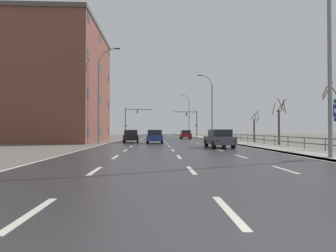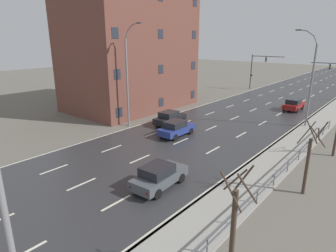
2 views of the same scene
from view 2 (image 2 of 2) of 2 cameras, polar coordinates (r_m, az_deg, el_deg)
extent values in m
cube|color=#666056|center=(42.95, 18.19, 3.66)|extent=(160.00, 160.00, 0.12)
cube|color=#303033|center=(54.09, 23.05, 5.82)|extent=(14.00, 120.00, 0.02)
cube|color=beige|center=(22.80, -21.83, -8.05)|extent=(0.16, 2.20, 0.01)
cube|color=beige|center=(25.48, -11.20, -4.47)|extent=(0.16, 2.20, 0.01)
cube|color=beige|center=(28.94, -2.93, -1.54)|extent=(0.16, 2.20, 0.01)
cube|color=beige|center=(32.92, 3.45, 0.75)|extent=(0.16, 2.20, 0.01)
cube|color=beige|center=(37.26, 8.41, 2.52)|extent=(0.16, 2.20, 0.01)
cube|color=beige|center=(41.85, 12.31, 3.90)|extent=(0.16, 2.20, 0.01)
cube|color=beige|center=(46.61, 15.44, 4.99)|extent=(0.16, 2.20, 0.01)
cube|color=beige|center=(51.50, 17.99, 5.86)|extent=(0.16, 2.20, 0.01)
cube|color=beige|center=(56.48, 20.10, 6.58)|extent=(0.16, 2.20, 0.01)
cube|color=beige|center=(61.53, 21.87, 7.17)|extent=(0.16, 2.20, 0.01)
cube|color=beige|center=(66.64, 23.37, 7.66)|extent=(0.16, 2.20, 0.01)
cube|color=beige|center=(71.79, 24.66, 8.08)|extent=(0.16, 2.20, 0.01)
cube|color=beige|center=(76.97, 25.78, 8.44)|extent=(0.16, 2.20, 0.01)
cube|color=beige|center=(82.18, 26.76, 8.75)|extent=(0.16, 2.20, 0.01)
cube|color=beige|center=(87.42, 27.63, 9.03)|extent=(0.16, 2.20, 0.01)
cube|color=beige|center=(92.67, 28.40, 9.27)|extent=(0.16, 2.20, 0.01)
cube|color=beige|center=(97.94, 29.08, 9.48)|extent=(0.16, 2.20, 0.01)
cube|color=beige|center=(103.22, 29.70, 9.67)|extent=(0.16, 2.20, 0.01)
cube|color=beige|center=(108.52, 30.25, 9.84)|extent=(0.16, 2.20, 0.01)
cube|color=beige|center=(20.03, -16.88, -11.07)|extent=(0.16, 2.20, 0.01)
cube|color=beige|center=(23.04, -5.64, -6.58)|extent=(0.16, 2.20, 0.01)
cube|color=beige|center=(26.81, 2.59, -3.06)|extent=(0.16, 2.20, 0.01)
cube|color=beige|center=(31.06, 8.65, -0.41)|extent=(0.16, 2.20, 0.01)
cube|color=beige|center=(35.63, 13.19, 1.58)|extent=(0.16, 2.20, 0.01)
cube|color=beige|center=(40.40, 16.69, 3.11)|extent=(0.16, 2.20, 0.01)
cube|color=beige|center=(45.32, 19.45, 4.30)|extent=(0.16, 2.20, 0.01)
cube|color=beige|center=(50.33, 21.67, 5.25)|extent=(0.16, 2.20, 0.01)
cube|color=beige|center=(55.42, 23.49, 6.02)|extent=(0.16, 2.20, 0.01)
cube|color=beige|center=(60.56, 25.01, 6.66)|extent=(0.16, 2.20, 0.01)
cube|color=beige|center=(65.74, 26.29, 7.19)|extent=(0.16, 2.20, 0.01)
cube|color=beige|center=(70.95, 27.38, 7.64)|extent=(0.16, 2.20, 0.01)
cube|color=beige|center=(76.19, 28.33, 8.03)|extent=(0.16, 2.20, 0.01)
cube|color=beige|center=(81.46, 29.16, 8.37)|extent=(0.16, 2.20, 0.01)
cube|color=beige|center=(86.73, 29.88, 8.66)|extent=(0.16, 2.20, 0.01)
cube|color=beige|center=(92.03, 30.53, 8.92)|extent=(0.16, 2.20, 0.01)
cube|color=beige|center=(17.52, -10.27, -14.88)|extent=(0.16, 2.20, 0.01)
cube|color=beige|center=(20.90, 1.22, -9.06)|extent=(0.16, 2.20, 0.01)
cube|color=beige|center=(24.99, 9.01, -4.78)|extent=(0.16, 2.20, 0.01)
cube|color=beige|center=(29.51, 14.44, -1.70)|extent=(0.16, 2.20, 0.01)
cube|color=beige|center=(34.28, 18.39, 0.55)|extent=(0.16, 2.20, 0.01)
cube|color=beige|center=(39.22, 21.36, 2.25)|extent=(0.16, 2.20, 0.01)
cube|color=beige|center=(44.27, 23.67, 3.56)|extent=(0.16, 2.20, 0.01)
cube|color=beige|center=(49.39, 25.50, 4.59)|extent=(0.16, 2.20, 0.01)
cube|color=beige|center=(54.56, 26.99, 5.43)|extent=(0.16, 2.20, 0.01)
cube|color=beige|center=(59.78, 28.23, 6.12)|extent=(0.16, 2.20, 0.01)
cube|color=beige|center=(65.02, 29.27, 6.69)|extent=(0.16, 2.20, 0.01)
cube|color=beige|center=(70.29, 30.16, 7.18)|extent=(0.16, 2.20, 0.01)
cube|color=beige|center=(52.58, 30.16, 4.61)|extent=(0.16, 120.00, 0.01)
cube|color=beige|center=(56.40, 16.40, 6.90)|extent=(0.16, 120.00, 0.01)
cube|color=slate|center=(52.54, 30.41, 4.60)|extent=(0.16, 120.00, 0.12)
cube|color=#515459|center=(17.44, 17.53, -12.08)|extent=(0.06, 37.29, 0.08)
cube|color=#515459|center=(17.64, 17.41, -13.22)|extent=(0.06, 37.29, 0.08)
cylinder|color=#515459|center=(13.66, 7.87, -22.71)|extent=(0.07, 0.07, 1.00)
cylinder|color=#515459|center=(15.56, 13.37, -17.49)|extent=(0.07, 0.07, 1.00)
cylinder|color=#515459|center=(17.66, 17.40, -13.37)|extent=(0.07, 0.07, 1.00)
cylinder|color=#515459|center=(19.90, 20.45, -10.09)|extent=(0.07, 0.07, 1.00)
cylinder|color=#515459|center=(22.22, 22.83, -7.47)|extent=(0.07, 0.07, 1.00)
cylinder|color=#515459|center=(24.62, 24.73, -5.35)|extent=(0.07, 0.07, 1.00)
cylinder|color=#515459|center=(27.07, 26.28, -3.60)|extent=(0.07, 0.07, 1.00)
cylinder|color=#515459|center=(29.55, 27.57, -2.14)|extent=(0.07, 0.07, 1.00)
cylinder|color=#515459|center=(32.07, 28.65, -0.91)|extent=(0.07, 0.07, 1.00)
cylinder|color=#515459|center=(34.60, 29.58, 0.14)|extent=(0.07, 0.07, 1.00)
cylinder|color=slate|center=(9.20, -29.72, -16.14)|extent=(0.20, 0.20, 8.99)
cylinder|color=slate|center=(33.91, 26.68, 6.97)|extent=(0.20, 0.20, 8.71)
cylinder|color=slate|center=(33.61, 27.46, 15.00)|extent=(0.47, 0.11, 0.85)
cylinder|color=slate|center=(33.74, 26.68, 16.22)|extent=(0.79, 0.11, 0.60)
cylinder|color=slate|center=(33.96, 25.40, 16.94)|extent=(0.89, 0.11, 0.26)
cube|color=#333335|center=(34.08, 24.68, 17.06)|extent=(0.56, 0.24, 0.12)
cylinder|color=slate|center=(31.01, -8.16, 8.29)|extent=(0.20, 0.20, 9.23)
cylinder|color=slate|center=(30.53, -8.31, 17.64)|extent=(0.49, 0.11, 0.88)
cylinder|color=slate|center=(30.12, -7.60, 18.98)|extent=(0.82, 0.11, 0.62)
cylinder|color=slate|center=(29.54, -6.46, 19.73)|extent=(0.93, 0.11, 0.27)
cube|color=#333335|center=(29.21, -5.80, 19.84)|extent=(0.56, 0.24, 0.12)
cylinder|color=#38383A|center=(52.33, 29.48, 10.89)|extent=(5.10, 0.12, 0.12)
cube|color=black|center=(52.33, 29.67, 10.26)|extent=(0.20, 0.28, 0.80)
sphere|color=#2D2D2D|center=(52.16, 29.68, 10.53)|extent=(0.14, 0.14, 0.14)
sphere|color=#F2AD19|center=(52.18, 29.63, 10.25)|extent=(0.14, 0.14, 0.14)
sphere|color=#2D2D2D|center=(52.20, 29.59, 9.97)|extent=(0.14, 0.14, 0.14)
cylinder|color=#38383A|center=(57.69, 16.29, 10.35)|extent=(0.18, 0.18, 6.47)
cylinder|color=#38383A|center=(56.32, 19.37, 13.00)|extent=(5.96, 0.12, 0.12)
cube|color=black|center=(56.46, 19.03, 12.47)|extent=(0.20, 0.28, 0.80)
sphere|color=#2D2D2D|center=(56.31, 19.00, 12.73)|extent=(0.14, 0.14, 0.14)
sphere|color=#2D2D2D|center=(56.32, 18.97, 12.47)|extent=(0.14, 0.14, 0.14)
sphere|color=green|center=(56.34, 18.95, 12.21)|extent=(0.14, 0.14, 0.14)
cube|color=black|center=(57.62, 16.42, 9.70)|extent=(0.18, 0.12, 0.32)
cube|color=black|center=(31.82, 0.43, 1.38)|extent=(2.00, 4.20, 0.64)
cube|color=black|center=(31.47, 0.16, 2.37)|extent=(1.67, 2.09, 0.60)
cube|color=slate|center=(32.22, 1.16, 2.68)|extent=(1.41, 0.16, 0.51)
cylinder|color=black|center=(32.47, 2.90, 1.09)|extent=(0.26, 0.67, 0.66)
cylinder|color=black|center=(33.36, 0.59, 1.55)|extent=(0.26, 0.67, 0.66)
cylinder|color=black|center=(30.47, 0.25, 0.04)|extent=(0.26, 0.67, 0.66)
cylinder|color=black|center=(31.41, -2.13, 0.55)|extent=(0.26, 0.67, 0.66)
cube|color=red|center=(30.67, -2.80, 0.76)|extent=(0.16, 0.05, 0.14)
cube|color=red|center=(29.88, -0.84, 0.34)|extent=(0.16, 0.05, 0.14)
cube|color=navy|center=(28.17, 1.73, -0.70)|extent=(1.77, 4.10, 0.64)
cube|color=black|center=(27.80, 1.43, 0.39)|extent=(1.56, 2.00, 0.60)
cube|color=slate|center=(28.53, 2.61, 0.77)|extent=(1.40, 0.08, 0.51)
cylinder|color=black|center=(28.78, 4.56, -1.03)|extent=(0.22, 0.66, 0.66)
cylinder|color=black|center=(29.70, 2.01, -0.42)|extent=(0.22, 0.66, 0.66)
cylinder|color=black|center=(26.85, 1.41, -2.32)|extent=(0.22, 0.66, 0.66)
cylinder|color=black|center=(27.83, -1.20, -1.62)|extent=(0.22, 0.66, 0.66)
cube|color=red|center=(27.09, -2.02, -1.43)|extent=(0.16, 0.04, 0.14)
cube|color=red|center=(26.28, 0.13, -2.01)|extent=(0.16, 0.04, 0.14)
cube|color=#474C51|center=(18.67, -1.68, -10.26)|extent=(2.00, 4.20, 0.64)
cube|color=black|center=(18.22, -2.19, -8.82)|extent=(1.67, 2.09, 0.60)
cube|color=slate|center=(18.91, -0.38, -7.87)|extent=(1.41, 0.16, 0.51)
cylinder|color=black|center=(19.31, 2.62, -10.37)|extent=(0.26, 0.67, 0.66)
cylinder|color=black|center=(20.15, -1.25, -9.12)|extent=(0.26, 0.67, 0.66)
cylinder|color=black|center=(17.51, -2.17, -13.44)|extent=(0.26, 0.67, 0.66)
cylinder|color=black|center=(18.44, -6.19, -11.86)|extent=(0.26, 0.67, 0.66)
cube|color=red|center=(17.72, -7.55, -12.01)|extent=(0.16, 0.05, 0.14)
cube|color=red|center=(16.93, -4.23, -13.37)|extent=(0.16, 0.05, 0.14)
cube|color=maroon|center=(42.09, 23.86, 3.78)|extent=(1.78, 4.11, 0.64)
cube|color=black|center=(41.73, 23.86, 4.55)|extent=(1.57, 2.01, 0.60)
cube|color=slate|center=(42.64, 24.22, 4.72)|extent=(1.40, 0.09, 0.51)
cylinder|color=black|center=(43.17, 25.31, 3.46)|extent=(0.22, 0.66, 0.66)
cylinder|color=black|center=(43.57, 23.27, 3.82)|extent=(0.22, 0.66, 0.66)
cylinder|color=black|center=(40.76, 24.38, 2.86)|extent=(0.22, 0.66, 0.66)
cylinder|color=black|center=(41.18, 22.23, 3.25)|extent=(0.22, 0.66, 0.66)
cube|color=red|center=(40.36, 22.14, 3.47)|extent=(0.16, 0.04, 0.14)
cube|color=red|center=(40.01, 23.93, 3.15)|extent=(0.16, 0.04, 0.14)
cube|color=brown|center=(40.13, -7.61, 14.13)|extent=(11.07, 16.58, 14.63)
cube|color=#282D38|center=(32.18, -9.73, 2.69)|extent=(0.04, 0.90, 1.10)
cube|color=#282D38|center=(37.03, -1.38, 4.80)|extent=(0.04, 0.90, 1.10)
cube|color=#282D38|center=(42.51, 4.96, 6.32)|extent=(0.04, 0.90, 1.10)
cube|color=#282D38|center=(31.42, -10.12, 10.15)|extent=(0.04, 0.90, 1.10)
cube|color=#282D38|center=(36.38, -1.43, 11.30)|extent=(0.04, 0.90, 1.10)
cube|color=#282D38|center=(41.95, 5.11, 11.99)|extent=(0.04, 0.90, 1.10)
cube|color=#282D38|center=(31.23, -10.53, 17.84)|extent=(0.04, 0.90, 1.10)
cube|color=#282D38|center=(36.21, -1.48, 17.94)|extent=(0.04, 0.90, 1.10)
cube|color=#282D38|center=(41.80, 5.26, 17.75)|extent=(0.04, 0.90, 1.10)
cube|color=#282D38|center=(42.08, 5.43, 23.49)|extent=(0.04, 0.90, 1.10)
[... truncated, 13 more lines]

